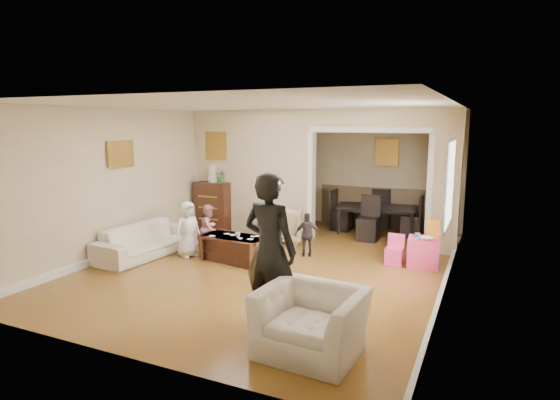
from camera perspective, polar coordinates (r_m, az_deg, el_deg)
The scene contains 27 objects.
floor at distance 7.88m, azimuth -0.61°, elevation -7.77°, with size 7.00×7.00×0.00m, color olive.
partition_left at distance 9.80m, azimuth -3.41°, elevation 3.40°, with size 2.75×0.18×2.60m, color beige.
partition_right at distance 8.69m, azimuth 19.61°, elevation 2.08°, with size 0.55×0.18×2.60m, color beige.
partition_header at distance 8.86m, azimuth 11.02°, elevation 9.89°, with size 2.22×0.18×0.35m, color beige.
window_pane at distance 6.47m, azimuth 20.19°, elevation 1.90°, with size 0.03×0.95×1.10m, color white.
framed_art_partition at distance 10.09m, azimuth -7.88°, elevation 6.64°, with size 0.45×0.03×0.55m, color brown.
framed_art_sofa_wall at distance 8.59m, azimuth -19.08°, elevation 5.39°, with size 0.03×0.55×0.40m, color brown.
framed_art_alcove at distance 10.48m, azimuth 13.04°, elevation 5.77°, with size 0.45×0.03×0.55m, color brown.
sofa at distance 8.56m, azimuth -16.15°, elevation -4.81°, with size 1.90×0.74×0.56m, color beige.
armchair_back at distance 9.17m, azimuth 0.45°, elevation -2.98°, with size 0.76×0.79×0.72m, color tan.
armchair_front at distance 4.88m, azimuth 3.87°, elevation -14.78°, with size 1.03×0.90×0.67m, color beige.
dresser at distance 10.21m, azimuth -8.16°, elevation -0.76°, with size 0.78×0.44×1.07m, color #371B10.
table_lamp at distance 10.11m, azimuth -8.26°, elevation 3.24°, with size 0.22×0.22×0.36m, color beige.
potted_plant at distance 10.01m, azimuth -7.29°, elevation 2.96°, with size 0.25×0.22×0.28m, color #3C7E38.
coffee_table at distance 8.01m, azimuth -5.64°, elevation -5.94°, with size 1.13×0.57×0.43m, color #381A12.
coffee_cup at distance 7.86m, azimuth -5.22°, elevation -4.32°, with size 0.09×0.09×0.09m, color silver.
play_table at distance 8.01m, azimuth 17.26°, elevation -6.16°, with size 0.49×0.49×0.47m, color #F34089.
cereal_box at distance 8.00m, azimuth 18.34°, elevation -3.38°, with size 0.20×0.07×0.30m, color yellow.
cyan_cup at distance 7.90m, azimuth 16.59°, elevation -4.26°, with size 0.08×0.08×0.08m, color #2AB1D3.
toy_block at distance 8.07m, azimuth 16.62°, elevation -4.08°, with size 0.08×0.06×0.05m, color red.
play_bowl at distance 7.82m, azimuth 17.60°, elevation -4.56°, with size 0.21×0.21×0.05m, color white.
dining_table at distance 10.07m, azimuth 11.71°, elevation -2.44°, with size 1.64×0.91×0.58m, color black.
adult_person at distance 5.30m, azimuth -1.26°, elevation -6.19°, with size 0.66×0.43×1.82m, color black.
child_kneel_a at distance 8.27m, azimuth -11.30°, elevation -3.56°, with size 0.48×0.32×0.99m, color white.
child_kneel_b at distance 8.56m, azimuth -8.71°, elevation -3.44°, with size 0.43×0.33×0.88m, color #C57B83.
child_toddler at distance 8.18m, azimuth 3.41°, elevation -4.30°, with size 0.46×0.19×0.78m, color black.
craft_papers at distance 7.94m, azimuth -5.19°, elevation -4.47°, with size 0.84×0.42×0.00m.
Camera 1 is at (3.21, -6.80, 2.34)m, focal length 29.65 mm.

